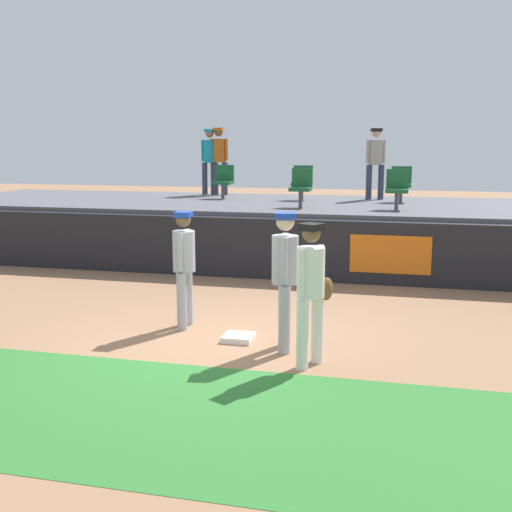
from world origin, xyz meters
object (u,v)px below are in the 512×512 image
first_base (238,338)px  seat_back_center (302,181)px  player_fielder_home (311,285)px  player_coach_visitor (184,261)px  seat_back_left (224,180)px  seat_front_right (397,187)px  spectator_casual (219,156)px  player_runner_visitor (285,271)px  spectator_hooded (210,157)px  spectator_capped (376,158)px  seat_back_right (401,182)px  seat_front_center (301,186)px

first_base → seat_back_center: seat_back_center is taller
first_base → player_fielder_home: (1.11, -0.75, 0.96)m
player_coach_visitor → seat_back_left: seat_back_left is taller
first_base → seat_front_right: seat_front_right is taller
player_fielder_home → player_coach_visitor: 2.36m
spectator_casual → player_coach_visitor: bearing=103.2°
player_fielder_home → player_coach_visitor: (-2.04, 1.19, -0.02)m
player_runner_visitor → player_coach_visitor: size_ratio=1.06×
player_fielder_home → spectator_hooded: bearing=-129.4°
player_runner_visitor → player_coach_visitor: 1.74m
seat_front_right → spectator_capped: 2.56m
first_base → spectator_casual: (-2.85, 8.40, 2.28)m
player_coach_visitor → spectator_casual: size_ratio=0.95×
first_base → player_coach_visitor: (-0.93, 0.44, 0.94)m
seat_back_left → seat_front_right: 4.67m
spectator_capped → spectator_casual: (-4.16, 0.45, 0.03)m
player_runner_visitor → seat_front_right: size_ratio=2.13×
seat_front_right → seat_back_right: bearing=88.5°
player_runner_visitor → seat_front_center: bearing=178.5°
seat_front_center → seat_back_right: (2.07, 1.80, 0.00)m
player_coach_visitor → seat_front_right: seat_front_right is taller
player_coach_visitor → spectator_capped: 7.95m
seat_back_center → spectator_hooded: size_ratio=0.48×
player_runner_visitor → spectator_hooded: size_ratio=1.03×
first_base → spectator_casual: spectator_casual is taller
seat_back_right → seat_front_right: (-0.05, -1.80, -0.00)m
first_base → spectator_capped: bearing=80.7°
spectator_casual → seat_back_left: bearing=112.1°
spectator_hooded → spectator_capped: spectator_hooded is taller
player_fielder_home → seat_back_center: (-1.51, 8.07, 0.76)m
first_base → seat_back_center: (-0.40, 7.32, 1.72)m
spectator_hooded → player_fielder_home: bearing=118.5°
player_fielder_home → seat_back_right: seat_back_right is taller
seat_back_center → player_fielder_home: bearing=-79.4°
player_fielder_home → spectator_capped: spectator_capped is taller
seat_back_right → player_fielder_home: bearing=-96.0°
seat_back_right → seat_back_left: (-4.35, 0.00, 0.00)m
player_runner_visitor → seat_back_center: seat_back_center is taller
player_coach_visitor → seat_back_right: size_ratio=2.02×
first_base → player_runner_visitor: 1.23m
seat_front_right → seat_back_center: bearing=142.0°
first_base → spectator_capped: 8.37m
player_runner_visitor → seat_front_right: 5.91m
player_runner_visitor → spectator_casual: spectator_casual is taller
player_fielder_home → spectator_hooded: spectator_hooded is taller
player_fielder_home → seat_front_right: size_ratio=2.06×
seat_back_left → seat_front_center: bearing=-38.2°
player_runner_visitor → spectator_capped: 8.29m
seat_back_center → spectator_capped: 1.90m
player_coach_visitor → spectator_hooded: bearing=-167.8°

